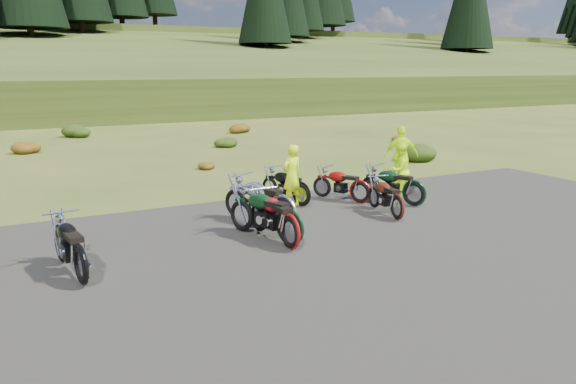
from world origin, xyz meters
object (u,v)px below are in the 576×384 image
motorcycle_0 (83,286)px  motorcycle_7 (413,207)px  motorcycle_3 (283,229)px  person_middle (292,177)px

motorcycle_0 → motorcycle_7: 9.23m
motorcycle_0 → motorcycle_3: (4.81, 1.54, 0.00)m
motorcycle_0 → motorcycle_3: motorcycle_3 is taller
motorcycle_7 → motorcycle_0: bearing=77.5°
motorcycle_0 → motorcycle_3: size_ratio=0.93×
motorcycle_3 → person_middle: size_ratio=1.33×
motorcycle_0 → motorcycle_7: motorcycle_0 is taller
motorcycle_0 → person_middle: bearing=-68.3°
person_middle → motorcycle_0: bearing=15.5°
motorcycle_3 → person_middle: bearing=-57.8°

